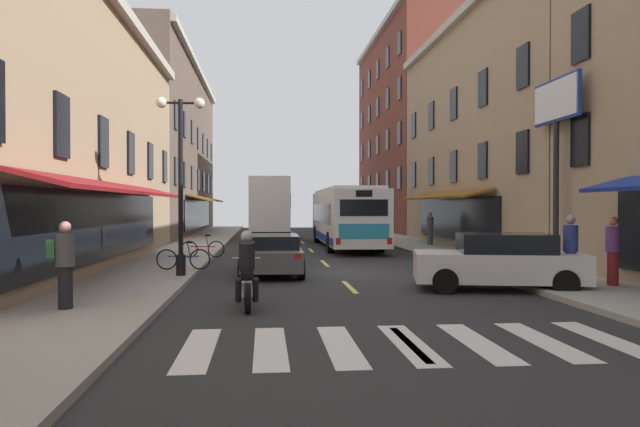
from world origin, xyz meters
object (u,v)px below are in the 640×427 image
object	(u,v)px
transit_bus	(345,217)
motorcycle_rider	(247,275)
sedan_far	(272,253)
sedan_near	(267,223)
pedestrian_far	(613,250)
pedestrian_mid	(430,228)
billboard_sign	(556,125)
box_truck	(270,209)
bicycle_mid	(183,258)
pedestrian_rear	(571,249)
sedan_mid	(500,261)
pedestrian_near	(64,262)
bicycle_near	(203,248)
street_lamp_twin	(181,177)

from	to	relation	value
transit_bus	motorcycle_rider	world-z (taller)	transit_bus
motorcycle_rider	sedan_far	bearing A→B (deg)	84.42
sedan_far	sedan_near	bearing A→B (deg)	90.01
motorcycle_rider	pedestrian_far	distance (m)	9.46
motorcycle_rider	pedestrian_mid	world-z (taller)	pedestrian_mid
billboard_sign	box_truck	bearing A→B (deg)	115.12
bicycle_mid	pedestrian_rear	distance (m)	11.47
sedan_near	bicycle_mid	xyz separation A→B (m)	(-2.82, -29.34, -0.23)
sedan_near	motorcycle_rider	bearing A→B (deg)	-90.97
sedan_mid	bicycle_mid	bearing A→B (deg)	152.91
box_truck	billboard_sign	bearing A→B (deg)	-64.88
billboard_sign	pedestrian_near	size ratio (longest dim) A/B	3.52
pedestrian_near	motorcycle_rider	bearing A→B (deg)	106.11
pedestrian_near	bicycle_mid	bearing A→B (deg)	176.15
sedan_near	sedan_far	size ratio (longest dim) A/B	1.02
bicycle_mid	pedestrian_near	bearing A→B (deg)	-101.06
sedan_near	pedestrian_rear	distance (m)	35.05
bicycle_near	pedestrian_mid	world-z (taller)	pedestrian_mid
pedestrian_near	pedestrian_far	size ratio (longest dim) A/B	0.98
pedestrian_near	pedestrian_rear	bearing A→B (deg)	107.56
transit_bus	bicycle_mid	xyz separation A→B (m)	(-6.85, -11.48, -1.12)
box_truck	sedan_near	bearing A→B (deg)	90.73
bicycle_mid	motorcycle_rider	bearing A→B (deg)	-71.12
bicycle_mid	pedestrian_near	size ratio (longest dim) A/B	0.98
pedestrian_rear	street_lamp_twin	bearing A→B (deg)	-169.98
street_lamp_twin	box_truck	bearing A→B (deg)	81.78
bicycle_mid	pedestrian_near	world-z (taller)	pedestrian_near
sedan_mid	bicycle_near	bearing A→B (deg)	133.92
sedan_mid	pedestrian_rear	world-z (taller)	pedestrian_rear
box_truck	bicycle_near	distance (m)	13.96
sedan_mid	motorcycle_rider	size ratio (longest dim) A/B	2.20
sedan_near	bicycle_near	xyz separation A→B (m)	(-2.66, -24.94, -0.23)
pedestrian_rear	billboard_sign	bearing A→B (deg)	95.43
transit_bus	sedan_mid	size ratio (longest dim) A/B	2.73
sedan_near	sedan_mid	distance (m)	34.28
sedan_far	bicycle_mid	distance (m)	2.84
transit_bus	pedestrian_far	size ratio (longest dim) A/B	6.98
bicycle_mid	transit_bus	bearing A→B (deg)	59.18
pedestrian_mid	bicycle_near	bearing A→B (deg)	93.92
pedestrian_mid	transit_bus	bearing A→B (deg)	55.95
sedan_mid	pedestrian_far	xyz separation A→B (m)	(2.85, -0.41, 0.31)
box_truck	sedan_near	size ratio (longest dim) A/B	1.64
pedestrian_rear	street_lamp_twin	size ratio (longest dim) A/B	0.35
sedan_mid	pedestrian_far	size ratio (longest dim) A/B	2.56
bicycle_mid	street_lamp_twin	bearing A→B (deg)	-85.03
sedan_far	pedestrian_rear	world-z (taller)	pedestrian_rear
transit_bus	pedestrian_mid	xyz separation A→B (m)	(4.42, -0.60, -0.59)
box_truck	pedestrian_mid	bearing A→B (deg)	-40.58
street_lamp_twin	transit_bus	bearing A→B (deg)	62.75
sedan_far	street_lamp_twin	distance (m)	3.82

